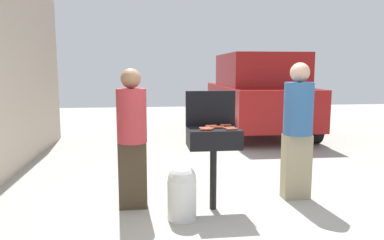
# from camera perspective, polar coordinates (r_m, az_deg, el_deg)

# --- Properties ---
(ground_plane) EXTENTS (24.00, 24.00, 0.00)m
(ground_plane) POSITION_cam_1_polar(r_m,az_deg,el_deg) (4.39, 4.74, -14.13)
(ground_plane) COLOR #9E998E
(bbq_grill) EXTENTS (0.60, 0.44, 0.97)m
(bbq_grill) POSITION_cam_1_polar(r_m,az_deg,el_deg) (4.25, 3.37, -3.27)
(bbq_grill) COLOR black
(bbq_grill) RESTS_ON ground
(grill_lid_open) EXTENTS (0.60, 0.05, 0.42)m
(grill_lid_open) POSITION_cam_1_polar(r_m,az_deg,el_deg) (4.41, 2.89, 1.84)
(grill_lid_open) COLOR black
(grill_lid_open) RESTS_ON bbq_grill
(hot_dog_0) EXTENTS (0.13, 0.04, 0.03)m
(hot_dog_0) POSITION_cam_1_polar(r_m,az_deg,el_deg) (4.32, 2.99, -0.93)
(hot_dog_0) COLOR #C6593D
(hot_dog_0) RESTS_ON bbq_grill
(hot_dog_1) EXTENTS (0.13, 0.04, 0.03)m
(hot_dog_1) POSITION_cam_1_polar(r_m,az_deg,el_deg) (4.27, 2.94, -1.04)
(hot_dog_1) COLOR #C6593D
(hot_dog_1) RESTS_ON bbq_grill
(hot_dog_2) EXTENTS (0.13, 0.04, 0.03)m
(hot_dog_2) POSITION_cam_1_polar(r_m,az_deg,el_deg) (4.12, 6.23, -1.41)
(hot_dog_2) COLOR #C6593D
(hot_dog_2) RESTS_ON bbq_grill
(hot_dog_3) EXTENTS (0.13, 0.04, 0.03)m
(hot_dog_3) POSITION_cam_1_polar(r_m,az_deg,el_deg) (4.11, 2.53, -1.37)
(hot_dog_3) COLOR #AD4228
(hot_dog_3) RESTS_ON bbq_grill
(hot_dog_4) EXTENTS (0.13, 0.04, 0.03)m
(hot_dog_4) POSITION_cam_1_polar(r_m,az_deg,el_deg) (4.39, 5.27, -0.81)
(hot_dog_4) COLOR #AD4228
(hot_dog_4) RESTS_ON bbq_grill
(hot_dog_5) EXTENTS (0.13, 0.03, 0.03)m
(hot_dog_5) POSITION_cam_1_polar(r_m,az_deg,el_deg) (4.06, 2.22, -1.49)
(hot_dog_5) COLOR #AD4228
(hot_dog_5) RESTS_ON bbq_grill
(hot_dog_6) EXTENTS (0.13, 0.03, 0.03)m
(hot_dog_6) POSITION_cam_1_polar(r_m,az_deg,el_deg) (4.25, 4.11, -1.07)
(hot_dog_6) COLOR #C6593D
(hot_dog_6) RESTS_ON bbq_grill
(hot_dog_7) EXTENTS (0.13, 0.04, 0.03)m
(hot_dog_7) POSITION_cam_1_polar(r_m,az_deg,el_deg) (4.16, 1.98, -1.27)
(hot_dog_7) COLOR #C6593D
(hot_dog_7) RESTS_ON bbq_grill
(hot_dog_8) EXTENTS (0.13, 0.03, 0.03)m
(hot_dog_8) POSITION_cam_1_polar(r_m,az_deg,el_deg) (4.19, 5.78, -1.24)
(hot_dog_8) COLOR #C6593D
(hot_dog_8) RESTS_ON bbq_grill
(hot_dog_9) EXTENTS (0.13, 0.03, 0.03)m
(hot_dog_9) POSITION_cam_1_polar(r_m,az_deg,el_deg) (4.22, 4.04, -1.15)
(hot_dog_9) COLOR #AD4228
(hot_dog_9) RESTS_ON bbq_grill
(propane_tank) EXTENTS (0.32, 0.32, 0.62)m
(propane_tank) POSITION_cam_1_polar(r_m,az_deg,el_deg) (4.09, -1.58, -10.99)
(propane_tank) COLOR silver
(propane_tank) RESTS_ON ground
(person_left) EXTENTS (0.35, 0.35, 1.66)m
(person_left) POSITION_cam_1_polar(r_m,az_deg,el_deg) (4.33, -9.35, -2.11)
(person_left) COLOR #3F3323
(person_left) RESTS_ON ground
(person_right) EXTENTS (0.36, 0.36, 1.73)m
(person_right) POSITION_cam_1_polar(r_m,az_deg,el_deg) (4.78, 16.18, -0.91)
(person_right) COLOR gray
(person_right) RESTS_ON ground
(parked_minivan) EXTENTS (2.12, 4.45, 2.02)m
(parked_minivan) POSITION_cam_1_polar(r_m,az_deg,el_deg) (9.58, 10.07, 4.12)
(parked_minivan) COLOR maroon
(parked_minivan) RESTS_ON ground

